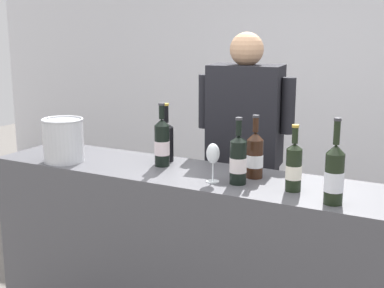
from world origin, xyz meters
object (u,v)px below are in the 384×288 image
(wine_bottle_3, at_px, (294,167))
(wine_bottle_2, at_px, (238,160))
(wine_bottle_4, at_px, (334,175))
(wine_bottle_5, at_px, (166,140))
(ice_bucket, at_px, (63,140))
(wine_bottle_1, at_px, (162,143))
(wine_glass, at_px, (213,155))
(person_server, at_px, (244,178))
(wine_bottle_0, at_px, (255,155))

(wine_bottle_3, bearing_deg, wine_bottle_2, -176.54)
(wine_bottle_4, xyz_separation_m, wine_bottle_5, (-0.99, 0.29, -0.01))
(wine_bottle_3, height_order, wine_bottle_4, wine_bottle_4)
(wine_bottle_5, xyz_separation_m, ice_bucket, (-0.49, -0.27, 0.00))
(wine_bottle_2, xyz_separation_m, wine_bottle_4, (0.47, -0.08, 0.01))
(wine_bottle_1, bearing_deg, wine_bottle_5, 108.43)
(wine_bottle_1, xyz_separation_m, wine_glass, (0.37, -0.14, 0.01))
(ice_bucket, bearing_deg, wine_bottle_3, 3.43)
(ice_bucket, xyz_separation_m, person_server, (0.80, 0.66, -0.28))
(wine_bottle_1, distance_m, wine_bottle_3, 0.76)
(wine_glass, distance_m, person_server, 0.70)
(wine_bottle_3, xyz_separation_m, wine_bottle_4, (0.20, -0.10, 0.02))
(wine_bottle_4, height_order, person_server, person_server)
(person_server, bearing_deg, wine_bottle_0, -62.16)
(wine_bottle_5, bearing_deg, wine_glass, -30.93)
(wine_bottle_0, bearing_deg, wine_bottle_5, 171.99)
(wine_bottle_1, relative_size, wine_glass, 1.79)
(wine_bottle_3, height_order, person_server, person_server)
(wine_glass, distance_m, ice_bucket, 0.90)
(wine_bottle_1, distance_m, wine_bottle_4, 0.98)
(wine_bottle_2, bearing_deg, ice_bucket, -176.57)
(wine_bottle_4, bearing_deg, wine_bottle_1, 168.60)
(wine_bottle_1, distance_m, person_server, 0.62)
(ice_bucket, bearing_deg, wine_bottle_1, 18.28)
(wine_bottle_3, bearing_deg, wine_bottle_4, -25.13)
(wine_bottle_1, xyz_separation_m, wine_bottle_3, (0.75, -0.10, -0.01))
(wine_bottle_1, relative_size, person_server, 0.20)
(wine_bottle_4, distance_m, wine_bottle_5, 1.03)
(wine_bottle_3, bearing_deg, wine_glass, -173.27)
(wine_bottle_2, relative_size, wine_bottle_5, 0.99)
(ice_bucket, bearing_deg, person_server, 39.40)
(wine_bottle_1, distance_m, wine_glass, 0.40)
(wine_bottle_3, xyz_separation_m, person_server, (-0.48, 0.58, -0.27))
(wine_bottle_1, distance_m, wine_bottle_2, 0.50)
(wine_bottle_0, distance_m, wine_glass, 0.22)
(wine_bottle_4, height_order, wine_glass, wine_bottle_4)
(wine_bottle_2, bearing_deg, wine_bottle_0, 76.85)
(wine_glass, bearing_deg, wine_bottle_2, 13.90)
(wine_glass, bearing_deg, wine_bottle_4, -4.89)
(person_server, bearing_deg, wine_bottle_1, -119.53)
(wine_bottle_3, height_order, wine_bottle_5, wine_bottle_5)
(wine_bottle_1, height_order, wine_bottle_5, wine_bottle_1)
(wine_bottle_4, xyz_separation_m, ice_bucket, (-1.48, 0.02, -0.01))
(wine_bottle_4, bearing_deg, ice_bucket, 179.28)
(wine_bottle_5, relative_size, person_server, 0.19)
(ice_bucket, bearing_deg, wine_glass, 2.02)
(person_server, bearing_deg, wine_bottle_4, -44.80)
(wine_bottle_2, distance_m, wine_bottle_3, 0.27)
(wine_bottle_3, xyz_separation_m, wine_glass, (-0.38, -0.05, 0.02))
(wine_bottle_0, relative_size, wine_bottle_4, 0.85)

